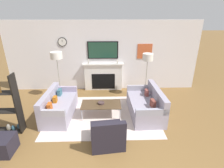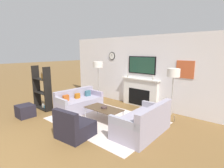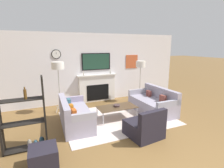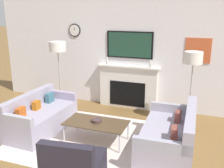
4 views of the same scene
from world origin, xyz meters
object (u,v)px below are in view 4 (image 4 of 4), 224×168
object	(u,v)px
floor_lamp_left	(58,48)
armchair	(74,167)
decorative_bowl	(97,120)
couch_left	(40,117)
floor_lamp_right	(193,59)
coffee_table	(96,123)
couch_right	(170,138)

from	to	relation	value
floor_lamp_left	armchair	bearing A→B (deg)	-55.94
armchair	decorative_bowl	xyz separation A→B (m)	(-0.18, 1.26, 0.18)
couch_left	floor_lamp_right	size ratio (longest dim) A/B	1.00
coffee_table	decorative_bowl	size ratio (longest dim) A/B	5.94
couch_right	decorative_bowl	bearing A→B (deg)	-178.38
armchair	floor_lamp_right	size ratio (longest dim) A/B	0.52
floor_lamp_left	floor_lamp_right	bearing A→B (deg)	-0.00
couch_right	couch_left	bearing A→B (deg)	179.99
couch_right	floor_lamp_left	world-z (taller)	floor_lamp_left
couch_left	couch_right	xyz separation A→B (m)	(2.66, -0.00, 0.00)
couch_right	armchair	xyz separation A→B (m)	(-1.20, -1.30, -0.05)
coffee_table	decorative_bowl	bearing A→B (deg)	90.09
couch_left	decorative_bowl	world-z (taller)	couch_left
floor_lamp_left	couch_left	bearing A→B (deg)	-79.04
coffee_table	floor_lamp_left	world-z (taller)	floor_lamp_left
couch_right	coffee_table	bearing A→B (deg)	-177.53
couch_right	coffee_table	distance (m)	1.38
armchair	floor_lamp_left	distance (m)	3.31
floor_lamp_left	coffee_table	bearing A→B (deg)	-39.85
couch_left	armchair	bearing A→B (deg)	-41.66
couch_right	coffee_table	size ratio (longest dim) A/B	1.44
armchair	floor_lamp_left	size ratio (longest dim) A/B	0.50
couch_left	couch_right	bearing A→B (deg)	-0.01
coffee_table	decorative_bowl	distance (m)	0.06
coffee_table	floor_lamp_right	world-z (taller)	floor_lamp_right
floor_lamp_right	floor_lamp_left	bearing A→B (deg)	180.00
couch_right	armchair	distance (m)	1.77
armchair	decorative_bowl	world-z (taller)	armchair
couch_left	floor_lamp_left	xyz separation A→B (m)	(-0.23, 1.21, 1.27)
armchair	couch_right	bearing A→B (deg)	47.42
floor_lamp_left	decorative_bowl	bearing A→B (deg)	-39.39
armchair	coffee_table	size ratio (longest dim) A/B	0.73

